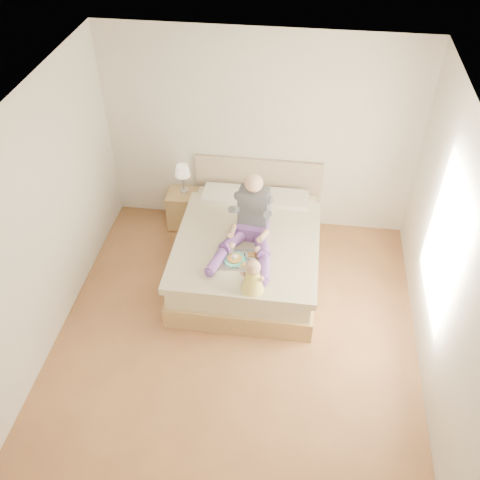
# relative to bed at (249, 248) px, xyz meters

# --- Properties ---
(room) EXTENTS (4.02, 4.22, 2.71)m
(room) POSITION_rel_bed_xyz_m (0.08, -1.08, 1.19)
(room) COLOR brown
(room) RESTS_ON ground
(bed) EXTENTS (1.70, 2.18, 1.00)m
(bed) POSITION_rel_bed_xyz_m (0.00, 0.00, 0.00)
(bed) COLOR #997947
(bed) RESTS_ON ground
(nightstand) EXTENTS (0.44, 0.40, 0.52)m
(nightstand) POSITION_rel_bed_xyz_m (-1.00, 0.76, -0.06)
(nightstand) COLOR #997947
(nightstand) RESTS_ON ground
(lamp) EXTENTS (0.20, 0.20, 0.42)m
(lamp) POSITION_rel_bed_xyz_m (-0.99, 0.80, 0.52)
(lamp) COLOR #AAACB1
(lamp) RESTS_ON nightstand
(adult) EXTENTS (0.73, 1.06, 0.86)m
(adult) POSITION_rel_bed_xyz_m (0.03, -0.20, 0.54)
(adult) COLOR #5C3483
(adult) RESTS_ON bed
(tray) EXTENTS (0.47, 0.39, 0.12)m
(tray) POSITION_rel_bed_xyz_m (-0.02, -0.54, 0.32)
(tray) COLOR #AAACB1
(tray) RESTS_ON bed
(baby) EXTENTS (0.28, 0.37, 0.41)m
(baby) POSITION_rel_bed_xyz_m (0.16, -0.97, 0.46)
(baby) COLOR #F2DD4C
(baby) RESTS_ON bed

